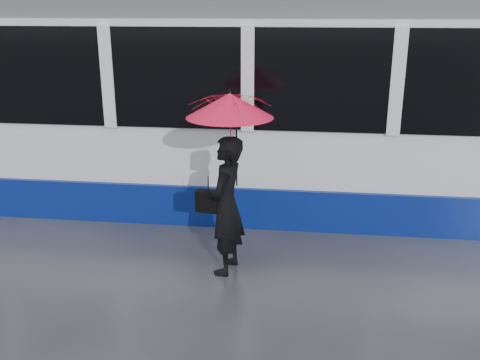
# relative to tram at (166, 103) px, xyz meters

# --- Properties ---
(ground) EXTENTS (90.00, 90.00, 0.00)m
(ground) POSITION_rel_tram_xyz_m (0.33, -2.50, -1.64)
(ground) COLOR #2D2D32
(ground) RESTS_ON ground
(rails) EXTENTS (34.00, 1.51, 0.02)m
(rails) POSITION_rel_tram_xyz_m (0.33, -0.00, -1.63)
(rails) COLOR #3F3D38
(rails) RESTS_ON ground
(tram) EXTENTS (26.00, 2.56, 3.35)m
(tram) POSITION_rel_tram_xyz_m (0.00, 0.00, 0.00)
(tram) COLOR white
(tram) RESTS_ON ground
(woman) EXTENTS (0.51, 0.69, 1.73)m
(woman) POSITION_rel_tram_xyz_m (1.40, -2.60, -0.77)
(woman) COLOR black
(woman) RESTS_ON ground
(umbrella) EXTENTS (1.17, 1.17, 1.17)m
(umbrella) POSITION_rel_tram_xyz_m (1.45, -2.60, 0.25)
(umbrella) COLOR #FC1599
(umbrella) RESTS_ON ground
(handbag) EXTENTS (0.33, 0.18, 0.45)m
(handbag) POSITION_rel_tram_xyz_m (1.18, -2.58, -0.73)
(handbag) COLOR black
(handbag) RESTS_ON ground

